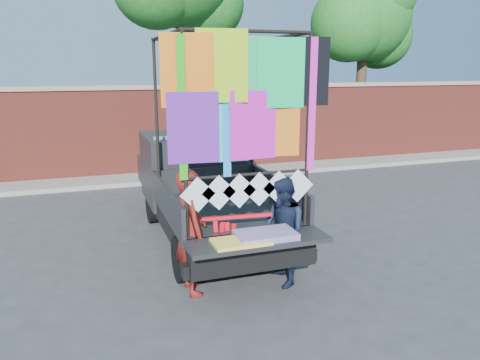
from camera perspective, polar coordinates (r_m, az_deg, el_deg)
name	(u,v)px	position (r m, az deg, el deg)	size (l,w,h in m)	color
ground	(234,265)	(7.64, -0.68, -10.38)	(90.00, 90.00, 0.00)	#38383A
brick_wall	(160,130)	(13.92, -9.78, 6.07)	(30.00, 0.45, 2.61)	#94372B
curb	(165,177)	(13.47, -9.09, 0.37)	(30.00, 1.20, 0.12)	gray
tree_right	(367,18)	(17.73, 15.18, 18.50)	(4.20, 3.30, 6.62)	#38281C
pickup_truck	(200,183)	(9.13, -4.88, -0.40)	(2.26, 5.68, 3.58)	black
woman	(191,232)	(6.54, -5.99, -6.34)	(0.65, 0.42, 1.77)	maroon
man	(282,232)	(6.78, 5.09, -6.32)	(0.78, 0.61, 1.61)	#141C33
streamer_bundle	(230,231)	(6.57, -1.24, -6.28)	(1.00, 0.16, 0.69)	#FA0D1D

